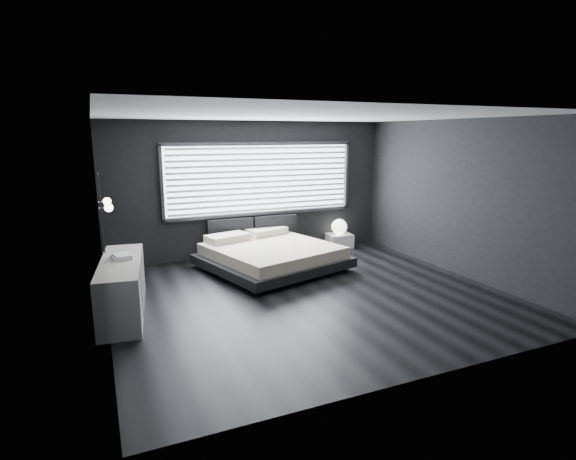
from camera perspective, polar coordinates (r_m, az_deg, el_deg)
name	(u,v)px	position (r m, az deg, el deg)	size (l,w,h in m)	color
room	(310,209)	(6.94, 2.79, 2.68)	(6.04, 6.00, 2.80)	black
window	(262,179)	(9.45, -3.35, 6.48)	(4.14, 0.09, 1.52)	white
headboard	(253,229)	(9.49, -4.44, 0.12)	(1.96, 0.16, 0.52)	black
sconce_near	(108,208)	(6.27, -21.84, 2.65)	(0.18, 0.11, 0.11)	silver
sconce_far	(107,201)	(6.86, -22.02, 3.39)	(0.18, 0.11, 0.11)	silver
wall_art_upper	(100,194)	(5.64, -22.77, 4.18)	(0.01, 0.48, 0.48)	#47474C
wall_art_lower	(103,230)	(5.96, -22.44, 0.00)	(0.01, 0.48, 0.48)	#47474C
bed	(271,254)	(8.59, -2.20, -3.11)	(2.85, 2.77, 0.60)	black
nightstand	(339,241)	(10.27, 6.53, -1.36)	(0.54, 0.45, 0.31)	white
orb_lamp	(339,227)	(10.17, 6.51, 0.42)	(0.35, 0.35, 0.35)	white
dresser	(123,287)	(6.88, -20.26, -6.82)	(0.79, 2.01, 0.78)	white
book_stack	(122,256)	(6.86, -20.36, -3.17)	(0.29, 0.36, 0.07)	white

